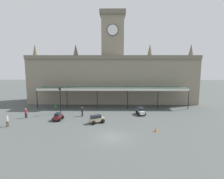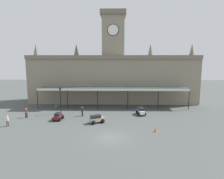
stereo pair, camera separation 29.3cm
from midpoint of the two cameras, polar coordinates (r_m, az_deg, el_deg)
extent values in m
plane|color=#484D4C|center=(25.36, -0.10, -13.85)|extent=(140.00, 140.00, 0.00)
cube|color=gray|center=(44.98, 0.54, 3.15)|extent=(37.31, 6.95, 10.66)
cube|color=#756C5B|center=(41.14, 0.48, 9.49)|extent=(37.31, 0.30, 0.80)
cube|color=gray|center=(45.05, 0.56, 15.35)|extent=(4.80, 4.80, 8.49)
cube|color=#6E6655|center=(45.83, 0.57, 21.25)|extent=(5.50, 5.50, 1.00)
cylinder|color=white|center=(42.74, 0.52, 17.08)|extent=(2.20, 0.12, 2.20)
cylinder|color=black|center=(42.78, 0.52, 17.08)|extent=(2.46, 0.06, 2.46)
cone|color=#675F50|center=(48.37, -21.26, 10.82)|extent=(1.10, 1.10, 2.60)
cone|color=#675F50|center=(45.69, -10.25, 11.42)|extent=(1.10, 1.10, 2.60)
cone|color=#675F50|center=(45.49, 11.40, 11.40)|extent=(1.10, 1.10, 2.60)
cone|color=#675F50|center=(47.96, 22.56, 10.77)|extent=(1.10, 1.10, 2.60)
cube|color=#38564C|center=(39.49, 0.43, 0.58)|extent=(29.96, 3.20, 0.16)
cube|color=silver|center=(37.94, 0.40, -0.06)|extent=(29.96, 0.12, 0.44)
cylinder|color=black|center=(41.44, -20.81, -2.55)|extent=(0.14, 0.14, 4.04)
cylinder|color=black|center=(39.59, -12.74, -2.70)|extent=(0.14, 0.14, 4.04)
cylinder|color=black|center=(38.59, -4.06, -2.80)|extent=(0.14, 0.14, 4.04)
cylinder|color=black|center=(38.50, 4.87, -2.83)|extent=(0.14, 0.14, 4.04)
cylinder|color=black|center=(39.34, 13.62, -2.80)|extent=(0.14, 0.14, 4.04)
cylinder|color=black|center=(41.04, 21.83, -2.71)|extent=(0.14, 0.14, 4.04)
cube|color=tan|center=(30.58, -4.18, -8.77)|extent=(2.40, 1.88, 0.55)
cube|color=#1E232B|center=(30.36, -4.54, -7.92)|extent=(1.76, 1.48, 0.45)
sphere|color=black|center=(31.34, -3.20, -8.75)|extent=(0.64, 0.64, 0.64)
sphere|color=black|center=(30.56, -2.48, -9.21)|extent=(0.64, 0.64, 0.64)
sphere|color=black|center=(30.76, -5.85, -9.13)|extent=(0.64, 0.64, 0.64)
sphere|color=black|center=(29.97, -5.20, -9.61)|extent=(0.64, 0.64, 0.64)
cube|color=maroon|center=(33.12, -15.28, -7.73)|extent=(1.09, 2.13, 0.50)
cube|color=#1E232B|center=(32.95, -15.34, -6.98)|extent=(0.91, 1.18, 0.42)
sphere|color=black|center=(33.94, -15.52, -7.69)|extent=(0.64, 0.64, 0.64)
sphere|color=black|center=(33.61, -14.12, -7.79)|extent=(0.64, 0.64, 0.64)
sphere|color=black|center=(32.75, -16.43, -8.33)|extent=(0.64, 0.64, 0.64)
sphere|color=black|center=(32.42, -14.99, -8.45)|extent=(0.64, 0.64, 0.64)
cube|color=silver|center=(35.22, 8.72, -6.47)|extent=(1.13, 2.33, 0.55)
cube|color=#1E232B|center=(35.28, 8.66, -5.61)|extent=(0.99, 1.63, 0.45)
sphere|color=black|center=(34.67, 9.74, -7.14)|extent=(0.64, 0.64, 0.64)
sphere|color=black|center=(34.46, 8.27, -7.20)|extent=(0.64, 0.64, 0.64)
sphere|color=black|center=(36.11, 9.12, -6.47)|extent=(0.64, 0.64, 0.64)
sphere|color=black|center=(35.91, 7.72, -6.53)|extent=(0.64, 0.64, 0.64)
cylinder|color=brown|center=(32.86, -27.88, -8.79)|extent=(0.17, 0.17, 0.82)
cylinder|color=brown|center=(32.75, -28.21, -8.87)|extent=(0.17, 0.17, 0.82)
cylinder|color=silver|center=(32.61, -28.14, -7.62)|extent=(0.34, 0.34, 0.62)
sphere|color=tan|center=(32.50, -28.19, -6.90)|extent=(0.23, 0.23, 0.23)
cylinder|color=black|center=(34.34, -8.38, -7.10)|extent=(0.17, 0.17, 0.82)
cylinder|color=black|center=(34.53, -8.51, -7.01)|extent=(0.17, 0.17, 0.82)
cylinder|color=black|center=(34.25, -8.47, -5.90)|extent=(0.34, 0.34, 0.62)
sphere|color=tan|center=(34.14, -8.49, -5.21)|extent=(0.23, 0.23, 0.23)
cylinder|color=black|center=(36.08, -23.42, -6.97)|extent=(0.17, 0.17, 0.82)
cylinder|color=black|center=(36.14, -23.75, -6.96)|extent=(0.17, 0.17, 0.82)
cylinder|color=#A52D33|center=(35.93, -23.66, -5.86)|extent=(0.34, 0.34, 0.62)
sphere|color=tan|center=(35.83, -23.70, -5.20)|extent=(0.23, 0.23, 0.23)
cylinder|color=black|center=(36.30, -14.61, -3.53)|extent=(0.13, 0.13, 4.38)
cube|color=black|center=(35.87, -14.76, 0.23)|extent=(0.30, 0.30, 0.44)
sphere|color=black|center=(35.83, -14.78, 0.67)|extent=(0.14, 0.14, 0.14)
cone|color=orange|center=(27.69, 12.94, -11.39)|extent=(0.40, 0.40, 0.63)
cylinder|color=#47423D|center=(39.70, -15.81, -5.46)|extent=(0.56, 0.56, 0.42)
sphere|color=#2E6635|center=(39.59, -15.84, -4.83)|extent=(0.60, 0.60, 0.60)
camera|label=1|loc=(0.15, -89.74, 0.04)|focal=31.18mm
camera|label=2|loc=(0.15, 90.26, -0.04)|focal=31.18mm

